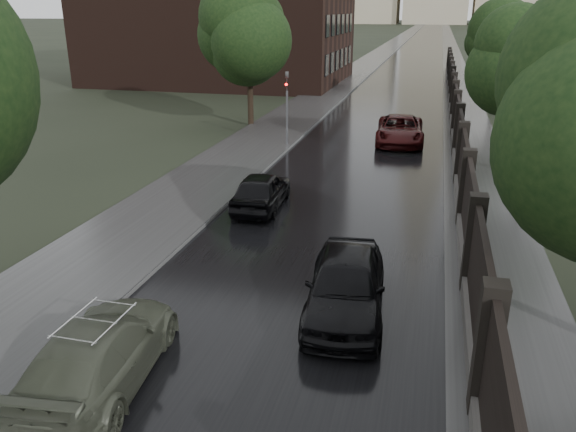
# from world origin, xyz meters

# --- Properties ---
(road) EXTENTS (8.00, 420.00, 0.02)m
(road) POSITION_xyz_m (0.00, 190.00, 0.01)
(road) COLOR black
(road) RESTS_ON ground
(sidewalk_left) EXTENTS (4.00, 420.00, 0.16)m
(sidewalk_left) POSITION_xyz_m (-6.00, 190.00, 0.08)
(sidewalk_left) COLOR #2D2D2D
(sidewalk_left) RESTS_ON ground
(verge_right) EXTENTS (3.00, 420.00, 0.08)m
(verge_right) POSITION_xyz_m (5.50, 190.00, 0.04)
(verge_right) COLOR #2D2D2D
(verge_right) RESTS_ON ground
(fence_right) EXTENTS (0.45, 75.72, 2.70)m
(fence_right) POSITION_xyz_m (4.60, 32.01, 1.01)
(fence_right) COLOR #383533
(fence_right) RESTS_ON ground
(tree_left_far) EXTENTS (4.25, 4.25, 7.39)m
(tree_left_far) POSITION_xyz_m (-8.00, 30.00, 5.24)
(tree_left_far) COLOR black
(tree_left_far) RESTS_ON ground
(tree_right_b) EXTENTS (4.08, 4.08, 7.01)m
(tree_right_b) POSITION_xyz_m (7.50, 22.00, 4.95)
(tree_right_b) COLOR black
(tree_right_b) RESTS_ON ground
(tree_right_c) EXTENTS (4.08, 4.08, 7.01)m
(tree_right_c) POSITION_xyz_m (7.50, 40.00, 4.95)
(tree_right_c) COLOR black
(tree_right_c) RESTS_ON ground
(traffic_light) EXTENTS (0.16, 0.32, 4.00)m
(traffic_light) POSITION_xyz_m (-4.30, 24.99, 2.40)
(traffic_light) COLOR #59595E
(traffic_light) RESTS_ON ground
(volga_sedan) EXTENTS (2.56, 5.07, 1.41)m
(volga_sedan) POSITION_xyz_m (-2.68, 4.02, 0.71)
(volga_sedan) COLOR #484D3E
(volga_sedan) RESTS_ON ground
(hatchback_left) EXTENTS (1.84, 4.16, 1.39)m
(hatchback_left) POSITION_xyz_m (-2.70, 15.01, 0.70)
(hatchback_left) COLOR black
(hatchback_left) RESTS_ON ground
(car_right_near) EXTENTS (2.24, 4.75, 1.57)m
(car_right_near) POSITION_xyz_m (1.60, 8.00, 0.79)
(car_right_near) COLOR black
(car_right_near) RESTS_ON ground
(car_right_far) EXTENTS (2.82, 5.59, 1.52)m
(car_right_far) POSITION_xyz_m (1.60, 27.28, 0.76)
(car_right_far) COLOR #330B0B
(car_right_far) RESTS_ON ground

